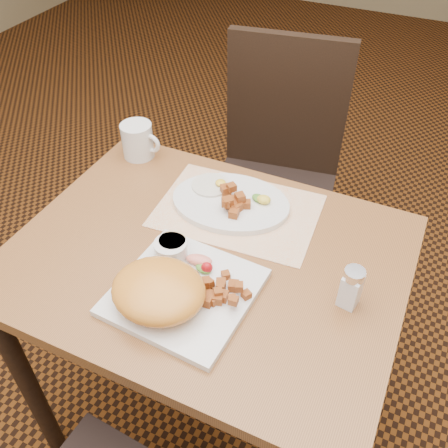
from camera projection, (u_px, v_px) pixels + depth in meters
ground at (212, 411)px, 1.66m from camera, size 8.00×8.00×0.00m
table at (207, 285)px, 1.23m from camera, size 0.90×0.70×0.75m
chair_far at (276, 166)px, 1.78m from camera, size 0.48×0.49×0.97m
placemat at (238, 211)px, 1.27m from camera, size 0.42×0.31×0.00m
plate_square at (184, 292)px, 1.06m from camera, size 0.30×0.30×0.02m
plate_oval at (231, 203)px, 1.28m from camera, size 0.33×0.26×0.02m
hollandaise_mound at (158, 290)px, 1.01m from camera, size 0.20×0.18×0.07m
ramekin at (171, 249)px, 1.12m from camera, size 0.07×0.08×0.04m
garnish_sq at (202, 263)px, 1.10m from camera, size 0.08×0.05×0.03m
fried_egg at (212, 185)px, 1.31m from camera, size 0.10×0.10×0.02m
garnish_ov at (262, 199)px, 1.26m from camera, size 0.06×0.04×0.02m
salt_shaker at (351, 287)px, 1.02m from camera, size 0.05×0.05×0.10m
coffee_mug at (138, 141)px, 1.42m from camera, size 0.12×0.09×0.10m
home_fries_sq at (219, 292)px, 1.04m from camera, size 0.12×0.11×0.03m
home_fries_ov at (233, 202)px, 1.25m from camera, size 0.10×0.10×0.04m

